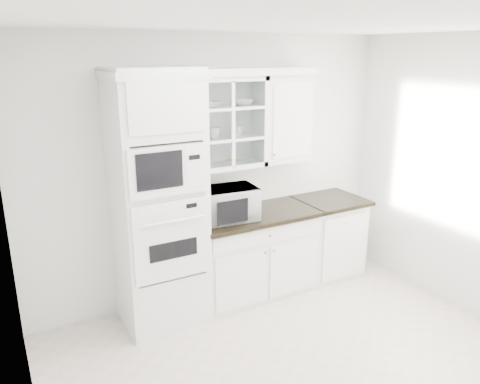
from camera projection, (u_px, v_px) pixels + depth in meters
ground at (314, 376)px, 3.78m from camera, size 4.00×3.50×0.01m
room_shell at (290, 151)px, 3.62m from camera, size 4.00×3.50×2.70m
oven_column at (158, 202)px, 4.27m from camera, size 0.76×0.68×2.40m
base_cabinet_run at (253, 253)px, 4.99m from camera, size 1.32×0.67×0.92m
extra_base_cabinet at (327, 235)px, 5.45m from camera, size 0.72×0.67×0.92m
upper_cabinet_glass at (225, 123)px, 4.58m from camera, size 0.80×0.33×0.90m
upper_cabinet_solid at (282, 118)px, 4.90m from camera, size 0.55×0.33×0.90m
crown_molding at (216, 72)px, 4.37m from camera, size 2.14×0.38×0.07m
countertop_microwave at (227, 203)px, 4.63m from camera, size 0.60×0.52×0.33m
bowl_a at (208, 104)px, 4.44m from camera, size 0.31×0.31×0.06m
bowl_b at (243, 102)px, 4.63m from camera, size 0.24×0.24×0.06m
cup_a at (214, 133)px, 4.55m from camera, size 0.16×0.16×0.10m
cup_b at (237, 131)px, 4.65m from camera, size 0.13×0.13×0.10m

